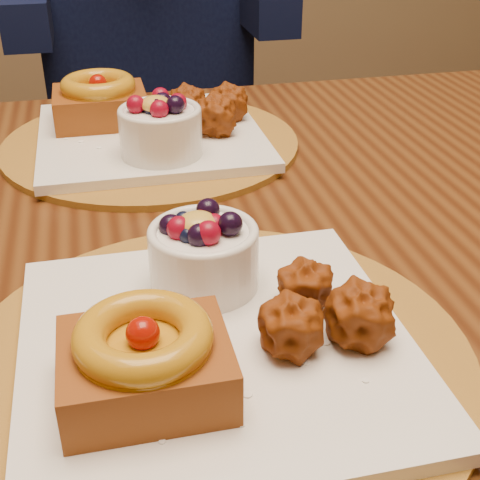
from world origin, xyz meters
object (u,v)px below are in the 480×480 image
place_setting_near (211,331)px  dining_table (178,287)px  place_setting_far (148,127)px  chair_far (167,140)px

place_setting_near → dining_table: bearing=89.3°
place_setting_far → chair_far: bearing=81.7°
dining_table → place_setting_near: place_setting_near is taller
dining_table → place_setting_near: (-0.00, -0.22, 0.10)m
dining_table → place_setting_far: bearing=90.9°
dining_table → chair_far: bearing=83.9°
place_setting_near → place_setting_far: place_setting_far is taller
dining_table → place_setting_far: (-0.00, 0.21, 0.11)m
dining_table → place_setting_near: size_ratio=4.21×
dining_table → chair_far: (0.10, 0.90, -0.18)m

